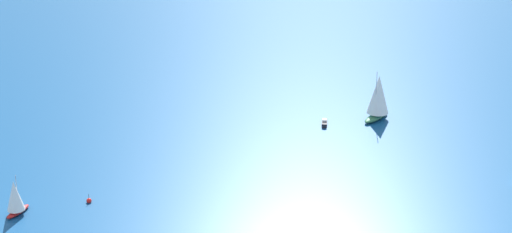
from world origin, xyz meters
The scene contains 4 objects.
sailboat_far_port centered at (-47.39, 14.14, 3.85)m, with size 4.81×6.68×8.44m.
motorboat_offshore centered at (20.23, 60.65, 0.41)m, with size 1.99×5.41×1.53m.
sailboat_outer_ring_a centered at (34.49, 64.61, 6.13)m, with size 8.91×9.86×13.43m.
marker_buoy centered at (-33.51, 19.00, 0.39)m, with size 1.10×1.10×2.10m.
Camera 1 is at (-1.78, -136.59, 81.38)m, focal length 58.11 mm.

